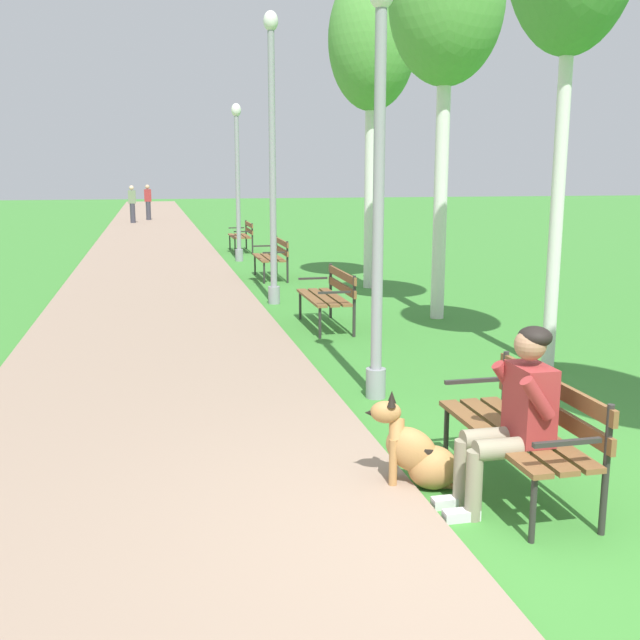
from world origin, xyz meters
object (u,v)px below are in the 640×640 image
Objects in this scene: park_bench_near at (526,423)px; lamp_post_mid at (272,158)px; birch_tree_third at (447,4)px; park_bench_far at (273,255)px; park_bench_mid at (330,293)px; pedestrian_distant at (148,202)px; person_seated_on_near_bench at (514,412)px; dog_shepherd at (418,454)px; lamp_post_far at (238,181)px; pedestrian_further_distant at (132,204)px; park_bench_furthest at (243,234)px; lamp_post_near at (379,189)px; birch_tree_fourth at (372,44)px.

lamp_post_mid reaches higher than park_bench_near.
park_bench_far is at bearing 110.20° from birch_tree_third.
park_bench_mid is at bearing 90.17° from park_bench_near.
person_seated_on_near_bench is at bearing -85.60° from pedestrian_distant.
dog_shepherd is 7.75m from birch_tree_third.
park_bench_near is at bearing -106.11° from birch_tree_third.
person_seated_on_near_bench is 31.34m from pedestrian_distant.
birch_tree_third is (2.13, -8.14, 2.59)m from lamp_post_far.
birch_tree_third reaches higher than pedestrian_further_distant.
lamp_post_mid is 6.34m from lamp_post_far.
park_bench_near is 8.22m from lamp_post_mid.
dog_shepherd is at bearing -93.68° from park_bench_far.
park_bench_mid is 10.68m from park_bench_furthest.
park_bench_furthest is at bearing 88.51° from lamp_post_near.
park_bench_near is at bearing -18.00° from dog_shepherd.
birch_tree_third is at bearing 72.70° from person_seated_on_near_bench.
lamp_post_far is at bearing 90.58° from person_seated_on_near_bench.
birch_tree_third reaches higher than lamp_post_mid.
pedestrian_distant is (-2.60, 20.02, 0.33)m from park_bench_far.
birch_tree_fourth is 3.58× the size of pedestrian_further_distant.
lamp_post_far is 0.65× the size of birch_tree_fourth.
pedestrian_distant is 1.00× the size of pedestrian_further_distant.
park_bench_furthest is at bearing 80.71° from lamp_post_far.
lamp_post_mid is at bearing 93.48° from park_bench_near.
park_bench_furthest is 8.36m from birch_tree_fourth.
pedestrian_distant reaches higher than park_bench_furthest.
lamp_post_near is 5.01m from birch_tree_third.
pedestrian_further_distant is (-5.05, 22.91, -3.75)m from birch_tree_third.
birch_tree_third is at bearing 60.43° from lamp_post_near.
park_bench_near is at bearing -90.03° from park_bench_furthest.
person_seated_on_near_bench is at bearing -89.42° from lamp_post_far.
birch_tree_fourth is (1.98, -4.92, 2.54)m from lamp_post_far.
dog_shepherd is (-0.68, -5.60, -0.25)m from park_bench_mid.
pedestrian_distant and pedestrian_further_distant have the same top height.
lamp_post_near is at bearing 81.00° from dog_shepherd.
park_bench_near is 0.31× the size of lamp_post_mid.
park_bench_far is at bearing 89.90° from park_bench_mid.
lamp_post_mid reaches higher than pedestrian_further_distant.
birch_tree_third is (1.79, 0.33, 4.08)m from park_bench_mid.
park_bench_near is 0.91× the size of pedestrian_distant.
park_bench_near is 29.25m from pedestrian_further_distant.
lamp_post_near reaches higher than park_bench_mid.
person_seated_on_near_bench is at bearing -91.02° from park_bench_far.
pedestrian_distant is 2.07m from pedestrian_further_distant.
park_bench_furthest is at bearing 89.97° from park_bench_near.
pedestrian_further_distant is (-2.92, 14.77, -1.17)m from lamp_post_far.
lamp_post_mid is at bearing -82.46° from pedestrian_further_distant.
park_bench_near and park_bench_furthest have the same top height.
park_bench_furthest is (0.01, 16.51, 0.00)m from park_bench_near.
pedestrian_distant is at bearing 94.49° from lamp_post_near.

